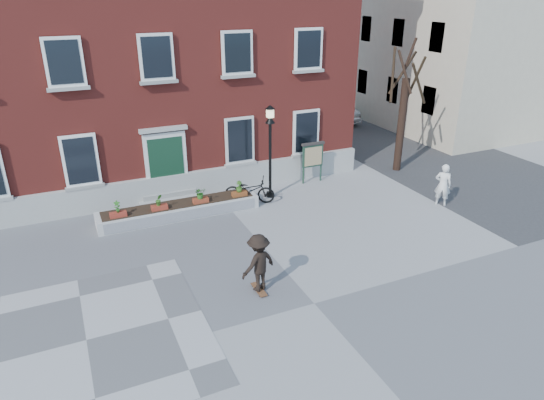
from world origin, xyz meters
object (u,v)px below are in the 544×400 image
notice_board (313,156)px  skateboarder (259,263)px  bystander (443,185)px  lamp_post (270,139)px  bicycle (250,190)px  parked_car (329,109)px

notice_board → skateboarder: (-5.61, -7.05, -0.31)m
bystander → lamp_post: lamp_post is taller
lamp_post → bicycle: bearing=-168.8°
parked_car → bystander: bearing=-108.3°
bicycle → bystander: bystander is taller
lamp_post → notice_board: 2.85m
bystander → notice_board: (-3.56, 4.42, 0.38)m
bystander → notice_board: size_ratio=0.94×
parked_car → notice_board: size_ratio=2.56×
notice_board → parked_car: bearing=55.7°
parked_car → lamp_post: 13.57m
lamp_post → notice_board: lamp_post is taller
bystander → lamp_post: 7.22m
lamp_post → skateboarder: lamp_post is taller
parked_car → skateboarder: 20.36m
notice_board → lamp_post: bearing=-162.7°
bicycle → skateboarder: bearing=-170.6°
lamp_post → skateboarder: bearing=-116.8°
bicycle → parked_car: (9.86, 10.35, 0.25)m
bicycle → bystander: size_ratio=1.17×
notice_board → bicycle: bearing=-164.5°
skateboarder → bicycle: bearing=70.5°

